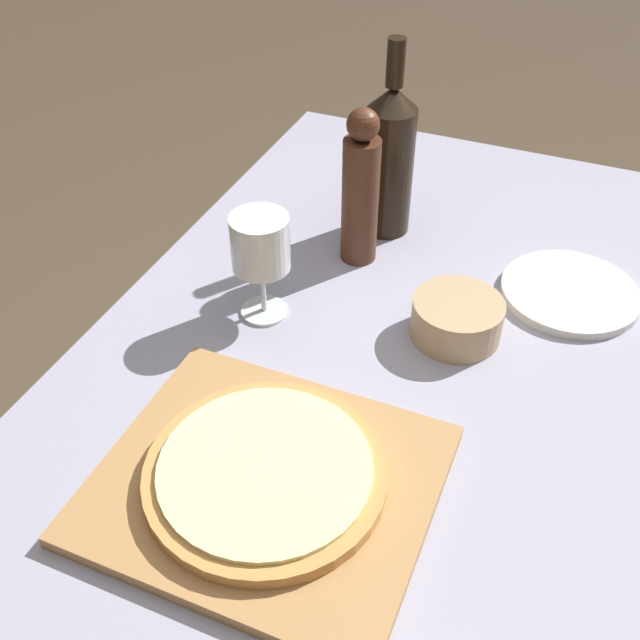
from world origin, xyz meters
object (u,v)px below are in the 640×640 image
at_px(wine_glass, 260,246).
at_px(small_bowl, 457,319).
at_px(pepper_mill, 360,191).
at_px(pizza, 265,472).
at_px(wine_bottle, 389,158).

distance_m(wine_glass, small_bowl, 0.30).
relative_size(wine_glass, small_bowl, 1.28).
distance_m(pepper_mill, wine_glass, 0.20).
xyz_separation_m(pizza, pepper_mill, (-0.07, 0.48, 0.09)).
distance_m(wine_bottle, pepper_mill, 0.10).
bearing_deg(small_bowl, pizza, -110.49).
height_order(pizza, wine_bottle, wine_bottle).
bearing_deg(pepper_mill, pizza, -82.16).
xyz_separation_m(pepper_mill, small_bowl, (0.20, -0.13, -0.09)).
relative_size(pizza, wine_bottle, 0.86).
height_order(pizza, small_bowl, small_bowl).
bearing_deg(small_bowl, pepper_mill, 147.10).
distance_m(pizza, wine_bottle, 0.59).
bearing_deg(pepper_mill, wine_glass, -112.54).
relative_size(wine_bottle, small_bowl, 2.52).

